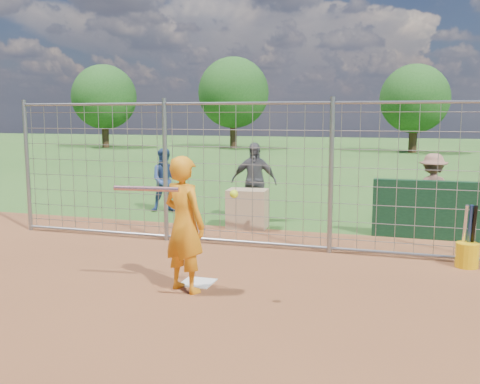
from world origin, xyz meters
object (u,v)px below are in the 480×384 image
(bystander_b, at_px, (254,182))
(bystander_c, at_px, (432,191))
(bystander_a, at_px, (166,180))
(equipment_bin, at_px, (247,209))
(batter, at_px, (184,224))
(bucket_with_bats, at_px, (467,252))

(bystander_b, height_order, bystander_c, bystander_b)
(bystander_a, xyz_separation_m, equipment_bin, (2.42, -1.27, -0.36))
(batter, height_order, bystander_a, batter)
(batter, xyz_separation_m, bucket_with_bats, (3.66, 2.30, -0.65))
(bystander_c, bearing_deg, bucket_with_bats, 89.36)
(bystander_c, bearing_deg, equipment_bin, 9.37)
(equipment_bin, bearing_deg, bystander_c, 13.52)
(bystander_a, xyz_separation_m, bystander_b, (2.32, -0.44, 0.10))
(bucket_with_bats, bearing_deg, bystander_a, 154.83)
(bystander_b, relative_size, equipment_bin, 2.15)
(bucket_with_bats, bearing_deg, bystander_c, 98.01)
(batter, xyz_separation_m, bystander_c, (3.25, 5.22, -0.13))
(batter, bearing_deg, bystander_b, -62.80)
(equipment_bin, distance_m, bucket_with_bats, 4.38)
(bucket_with_bats, bearing_deg, batter, -147.94)
(bystander_a, height_order, equipment_bin, bystander_a)
(bystander_b, relative_size, bucket_with_bats, 1.77)
(bystander_c, relative_size, equipment_bin, 1.91)
(bystander_a, distance_m, bucket_with_bats, 7.12)
(batter, distance_m, bucket_with_bats, 4.37)
(bystander_c, distance_m, bucket_with_bats, 3.00)
(batter, distance_m, bystander_a, 5.99)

